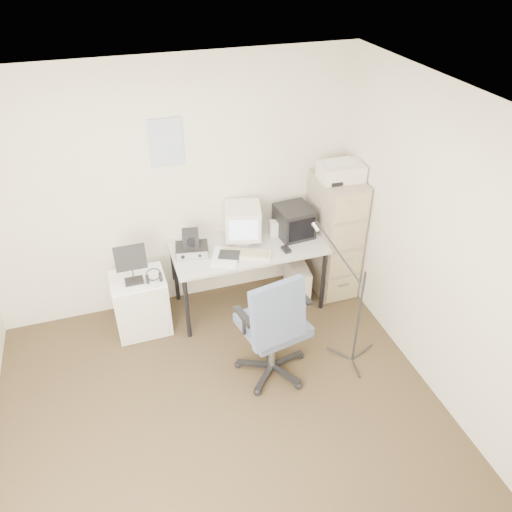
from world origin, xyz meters
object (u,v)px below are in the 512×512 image
object	(u,v)px
filing_cabinet	(334,235)
desk	(248,276)
side_cart	(141,303)
office_chair	(273,323)

from	to	relation	value
filing_cabinet	desk	xyz separation A→B (m)	(-0.95, -0.03, -0.29)
filing_cabinet	desk	size ratio (longest dim) A/B	0.87
filing_cabinet	side_cart	distance (m)	2.08
office_chair	filing_cabinet	bearing A→B (deg)	32.82
office_chair	side_cart	size ratio (longest dim) A/B	1.84
side_cart	filing_cabinet	bearing A→B (deg)	1.09
filing_cabinet	office_chair	world-z (taller)	filing_cabinet
desk	side_cart	bearing A→B (deg)	-177.72
office_chair	side_cart	xyz separation A→B (m)	(-1.02, 0.93, -0.26)
filing_cabinet	side_cart	world-z (taller)	filing_cabinet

